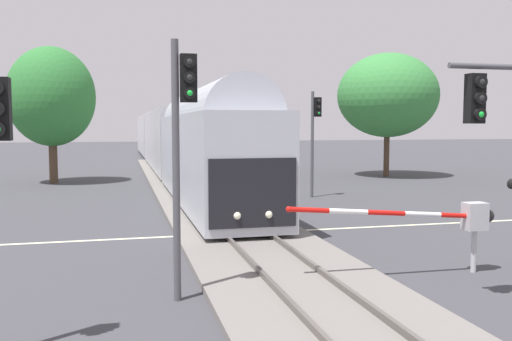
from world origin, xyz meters
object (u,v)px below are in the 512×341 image
(oak_behind_train, at_px, (51,97))
(commuter_train, at_px, (169,138))
(maple_right_background, at_px, (388,95))
(crossing_gate_near, at_px, (455,218))
(traffic_signal_median, at_px, (182,128))
(traffic_signal_far_side, at_px, (315,127))

(oak_behind_train, bearing_deg, commuter_train, 46.33)
(commuter_train, relative_size, maple_right_background, 7.15)
(maple_right_background, relative_size, oak_behind_train, 1.02)
(crossing_gate_near, bearing_deg, traffic_signal_median, -175.81)
(crossing_gate_near, height_order, maple_right_background, maple_right_background)
(commuter_train, relative_size, oak_behind_train, 7.29)
(crossing_gate_near, relative_size, oak_behind_train, 0.63)
(traffic_signal_far_side, bearing_deg, oak_behind_train, 142.76)
(maple_right_background, distance_m, oak_behind_train, 23.22)
(commuter_train, distance_m, traffic_signal_median, 34.79)
(traffic_signal_far_side, height_order, oak_behind_train, oak_behind_train)
(commuter_train, distance_m, traffic_signal_far_side, 20.17)
(commuter_train, xyz_separation_m, traffic_signal_median, (-2.66, -34.67, 0.98))
(traffic_signal_median, relative_size, traffic_signal_far_side, 1.01)
(commuter_train, distance_m, maple_right_background, 18.05)
(traffic_signal_median, xyz_separation_m, oak_behind_train, (-5.51, 26.11, 1.86))
(maple_right_background, bearing_deg, oak_behind_train, 177.75)
(crossing_gate_near, height_order, traffic_signal_far_side, traffic_signal_far_side)
(commuter_train, height_order, maple_right_background, maple_right_background)
(traffic_signal_median, bearing_deg, commuter_train, 85.61)
(crossing_gate_near, distance_m, oak_behind_train, 28.75)
(maple_right_background, bearing_deg, commuter_train, 147.78)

